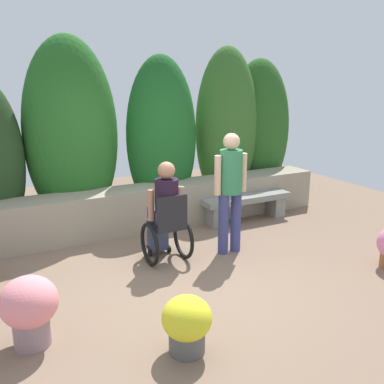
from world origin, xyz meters
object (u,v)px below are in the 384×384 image
object	(u,v)px
person_in_wheelchair	(165,215)
flower_pot_red_accent	(29,308)
flower_pot_terracotta_by_wall	(187,323)
stone_bench	(246,204)
person_standing_companion	(230,185)

from	to	relation	value
person_in_wheelchair	flower_pot_red_accent	world-z (taller)	person_in_wheelchair
flower_pot_terracotta_by_wall	person_in_wheelchair	bearing A→B (deg)	71.17
stone_bench	person_standing_companion	size ratio (longest dim) A/B	0.97
person_standing_companion	flower_pot_red_accent	world-z (taller)	person_standing_companion
person_standing_companion	flower_pot_red_accent	size ratio (longest dim) A/B	2.49
person_in_wheelchair	flower_pot_terracotta_by_wall	distance (m)	2.01
person_in_wheelchair	flower_pot_terracotta_by_wall	world-z (taller)	person_in_wheelchair
stone_bench	person_standing_companion	xyz separation A→B (m)	(-0.97, -1.01, 0.65)
person_in_wheelchair	flower_pot_red_accent	xyz separation A→B (m)	(-1.83, -1.15, -0.25)
flower_pot_terracotta_by_wall	stone_bench	bearing A→B (deg)	47.67
person_standing_companion	flower_pot_terracotta_by_wall	distance (m)	2.41
stone_bench	person_in_wheelchair	bearing A→B (deg)	-160.59
flower_pot_red_accent	person_standing_companion	bearing A→B (deg)	20.35
flower_pot_terracotta_by_wall	flower_pot_red_accent	size ratio (longest dim) A/B	0.80
person_standing_companion	stone_bench	bearing A→B (deg)	34.36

